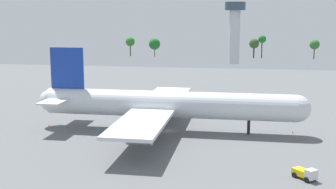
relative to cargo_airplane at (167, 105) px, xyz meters
The scene contains 9 objects.
ground_plane 6.36m from the cargo_airplane, ahead, with size 259.39×259.39×0.00m, color slate.
cargo_airplane is the anchor object (origin of this frame).
catering_truck 31.69m from the cargo_airplane, 35.15° to the left, with size 2.65×4.00×1.98m.
pushback_tractor 41.60m from the cargo_airplane, 57.57° to the left, with size 4.48×5.19×2.08m.
fuel_truck 39.73m from the cargo_airplane, 44.05° to the right, with size 4.11×4.37×2.08m.
safety_cone_nose 30.21m from the cargo_airplane, ahead, with size 0.40×0.40×0.57m, color orange.
safety_cone_tail 29.58m from the cargo_airplane, behind, with size 0.58×0.58×0.83m, color orange.
control_tower 154.46m from the cargo_airplane, 85.34° to the left, with size 11.57×11.57×34.78m.
tree_line_backdrop 189.92m from the cargo_airplane, 89.76° to the left, with size 126.26×7.58×14.83m.
Camera 1 is at (17.02, -100.26, 27.04)m, focal length 46.96 mm.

